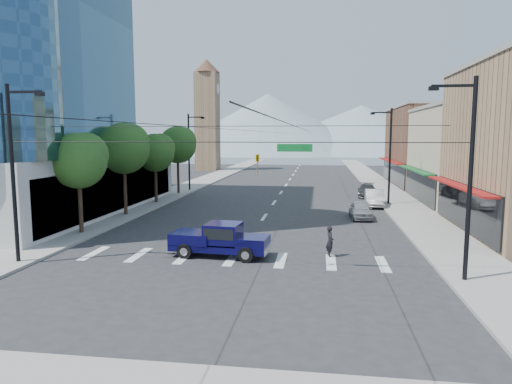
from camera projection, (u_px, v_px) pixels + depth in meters
ground at (230, 267)px, 22.74m from camera, size 160.00×160.00×0.00m
sidewalk_left at (201, 182)px, 63.69m from camera, size 4.00×120.00×0.15m
sidewalk_right at (378, 184)px, 60.39m from camera, size 4.00×120.00×0.15m
shop_mid at (487, 157)px, 43.02m from camera, size 12.00×14.00×9.00m
shop_far at (443, 147)px, 58.69m from camera, size 12.00×18.00×10.00m
clock_tower at (207, 113)px, 84.62m from camera, size 4.80×4.80×20.40m
mountain_left at (268, 123)px, 170.86m from camera, size 80.00×80.00×22.00m
mountain_right at (361, 129)px, 176.14m from camera, size 90.00×90.00×18.00m
tree_near at (81, 159)px, 29.63m from camera, size 3.65×3.64×6.71m
tree_midnear at (126, 147)px, 36.44m from camera, size 4.09×4.09×7.52m
tree_midfar at (157, 151)px, 43.39m from camera, size 3.65×3.64×6.71m
tree_far at (179, 144)px, 50.20m from camera, size 4.09×4.09×7.52m
signal_rig at (230, 176)px, 21.15m from camera, size 21.80×0.20×9.00m
lamp_pole_nw at (190, 149)px, 53.07m from camera, size 2.00×0.25×9.00m
lamp_pole_ne at (389, 152)px, 42.29m from camera, size 2.00×0.25×9.00m
pickup_truck at (220, 239)px, 24.63m from camera, size 5.52×2.46×1.82m
pedestrian at (330, 241)px, 24.54m from camera, size 0.55×0.70×1.68m
parked_car_near at (361, 210)px, 35.86m from camera, size 1.78×4.04×1.35m
parked_car_mid at (374, 198)px, 42.09m from camera, size 1.85×4.72×1.53m
parked_car_far at (367, 191)px, 48.55m from camera, size 2.26×4.78×1.35m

